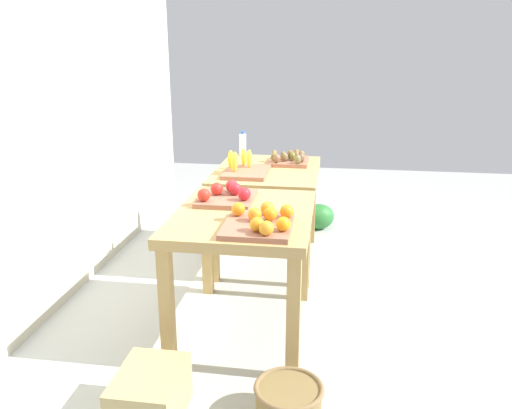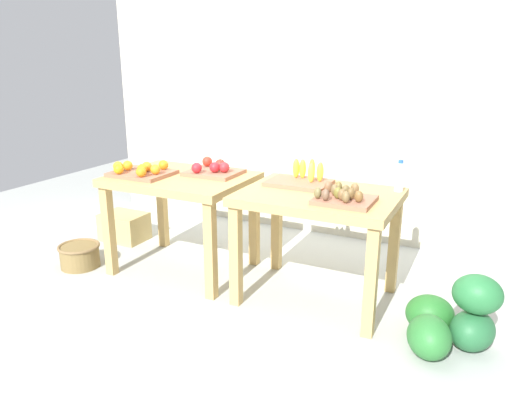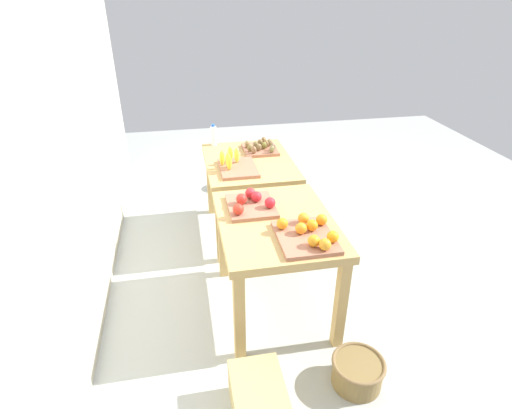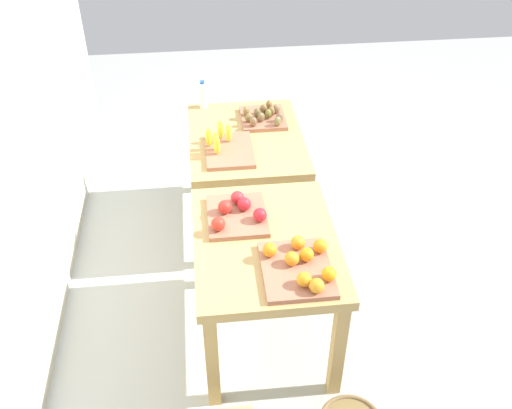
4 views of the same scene
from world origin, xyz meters
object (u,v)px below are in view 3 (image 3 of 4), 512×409
(wicker_basket, at_px, (357,371))
(cardboard_produce_box, at_px, (258,399))
(display_table_left, at_px, (276,234))
(display_table_right, at_px, (249,171))
(water_bottle, at_px, (214,135))
(watermelon_pile, at_px, (256,177))
(kiwi_bin, at_px, (260,148))
(apple_bin, at_px, (251,204))
(orange_bin, at_px, (308,234))
(banana_crate, at_px, (236,165))

(wicker_basket, relative_size, cardboard_produce_box, 0.84)
(display_table_left, xyz_separation_m, display_table_right, (1.12, 0.00, 0.00))
(water_bottle, height_order, wicker_basket, water_bottle)
(watermelon_pile, height_order, cardboard_produce_box, watermelon_pile)
(display_table_left, distance_m, cardboard_produce_box, 1.07)
(kiwi_bin, bearing_deg, wicker_basket, -174.62)
(wicker_basket, bearing_deg, apple_bin, 26.24)
(water_bottle, bearing_deg, display_table_right, -149.18)
(display_table_left, relative_size, display_table_right, 1.00)
(watermelon_pile, distance_m, wicker_basket, 2.83)
(water_bottle, distance_m, watermelon_pile, 0.98)
(display_table_right, relative_size, orange_bin, 2.34)
(display_table_left, relative_size, apple_bin, 2.60)
(display_table_right, distance_m, banana_crate, 0.29)
(display_table_right, relative_size, kiwi_bin, 2.86)
(display_table_left, relative_size, cardboard_produce_box, 2.60)
(water_bottle, xyz_separation_m, watermelon_pile, (0.45, -0.52, -0.70))
(kiwi_bin, height_order, cardboard_produce_box, kiwi_bin)
(orange_bin, xyz_separation_m, water_bottle, (1.86, 0.42, 0.06))
(apple_bin, distance_m, wicker_basket, 1.32)
(apple_bin, bearing_deg, kiwi_bin, -14.61)
(apple_bin, bearing_deg, cardboard_produce_box, 171.71)
(cardboard_produce_box, bearing_deg, display_table_left, -18.78)
(banana_crate, relative_size, water_bottle, 2.04)
(watermelon_pile, bearing_deg, wicker_basket, -177.74)
(water_bottle, distance_m, cardboard_produce_box, 2.58)
(kiwi_bin, bearing_deg, banana_crate, 142.66)
(display_table_left, height_order, orange_bin, orange_bin)
(orange_bin, bearing_deg, cardboard_produce_box, 144.14)
(display_table_left, bearing_deg, orange_bin, -151.91)
(banana_crate, xyz_separation_m, watermelon_pile, (1.11, -0.39, -0.64))
(kiwi_bin, relative_size, cardboard_produce_box, 0.91)
(watermelon_pile, bearing_deg, kiwi_bin, 172.98)
(orange_bin, relative_size, watermelon_pile, 0.73)
(display_table_right, bearing_deg, orange_bin, -174.10)
(watermelon_pile, relative_size, cardboard_produce_box, 1.52)
(apple_bin, bearing_deg, display_table_right, -8.79)
(orange_bin, distance_m, watermelon_pile, 2.39)
(orange_bin, relative_size, apple_bin, 1.11)
(banana_crate, distance_m, watermelon_pile, 1.34)
(watermelon_pile, bearing_deg, orange_bin, 177.65)
(wicker_basket, bearing_deg, display_table_right, 10.37)
(banana_crate, bearing_deg, display_table_left, -170.79)
(water_bottle, bearing_deg, wicker_basket, -165.19)
(cardboard_produce_box, bearing_deg, banana_crate, -4.70)
(display_table_left, height_order, apple_bin, apple_bin)
(wicker_basket, bearing_deg, kiwi_bin, 5.38)
(display_table_right, bearing_deg, watermelon_pile, -14.57)
(display_table_right, xyz_separation_m, apple_bin, (-0.92, 0.14, 0.15))
(kiwi_bin, xyz_separation_m, wicker_basket, (-2.12, -0.20, -0.71))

